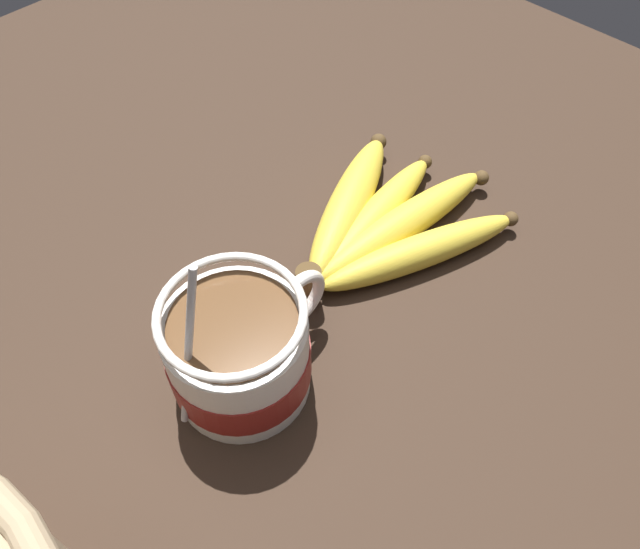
# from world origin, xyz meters

# --- Properties ---
(table) EXTENTS (1.16, 1.16, 0.03)m
(table) POSITION_xyz_m (0.00, 0.00, 0.01)
(table) COLOR #332319
(table) RESTS_ON ground
(coffee_mug) EXTENTS (0.14, 0.10, 0.15)m
(coffee_mug) POSITION_xyz_m (-0.02, -0.01, 0.07)
(coffee_mug) COLOR white
(coffee_mug) RESTS_ON table
(banana_bunch) EXTENTS (0.22, 0.17, 0.04)m
(banana_bunch) POSITION_xyz_m (0.15, 0.01, 0.04)
(banana_bunch) COLOR #4C381E
(banana_bunch) RESTS_ON table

